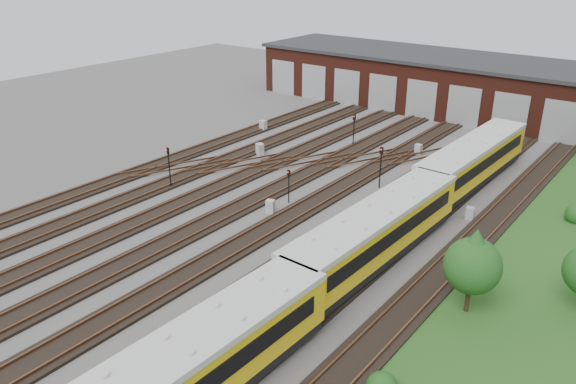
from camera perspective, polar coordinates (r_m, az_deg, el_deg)
The scene contains 16 objects.
ground at distance 39.35m, azimuth -5.84°, elevation -3.97°, with size 120.00×120.00×0.00m, color #4A4745.
track_network at distance 39.78m, azimuth -5.45°, elevation -3.46°, with size 30.40×70.00×0.33m.
maintenance_shed at distance 71.01m, azimuth 17.01°, elevation 10.42°, with size 51.00×12.50×6.35m.
grass_verge at distance 39.78m, azimuth 25.69°, elevation -6.03°, with size 8.00×55.00×0.05m, color #1F4E1A.
metro_train at distance 34.90m, azimuth 8.92°, elevation -4.15°, with size 3.35×48.26×3.35m.
signal_mast_0 at distance 46.32m, azimuth -12.02°, elevation 2.95°, with size 0.30×0.29×3.47m.
signal_mast_1 at distance 42.72m, azimuth 0.08°, elevation 1.03°, with size 0.24×0.22×2.71m.
signal_mast_2 at distance 55.45m, azimuth 6.71°, elevation 6.65°, with size 0.30×0.28×3.32m.
signal_mast_3 at distance 45.90m, azimuth 9.40°, elevation 3.01°, with size 0.30×0.28×3.51m.
relay_cabinet_0 at distance 53.40m, azimuth -2.87°, elevation 4.35°, with size 0.68×0.57×1.14m, color #B6B8BB.
relay_cabinet_1 at distance 60.80m, azimuth -2.54°, elevation 6.75°, with size 0.68×0.57×1.13m, color #B6B8BB.
relay_cabinet_2 at distance 41.61m, azimuth -1.81°, elevation -1.48°, with size 0.61×0.51×1.01m, color #B6B8BB.
relay_cabinet_3 at distance 55.00m, azimuth 13.10°, elevation 4.24°, with size 0.59×0.49×0.99m, color #B6B8BB.
relay_cabinet_4 at distance 42.72m, azimuth 17.97°, elevation -2.06°, with size 0.56×0.47×0.93m, color #B6B8BB.
tree_3 at distance 30.90m, azimuth 18.33°, elevation -6.55°, with size 3.03×3.03×5.02m.
bush_0 at distance 26.09m, azimuth 9.54°, elevation -18.65°, with size 1.41×1.41×1.41m, color #1A4313.
Camera 1 is at (24.39, -25.03, 18.09)m, focal length 35.00 mm.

